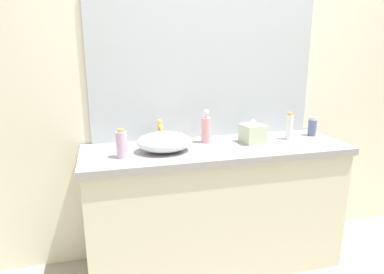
{
  "coord_description": "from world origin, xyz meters",
  "views": [
    {
      "loc": [
        -0.79,
        -1.57,
        1.48
      ],
      "look_at": [
        -0.28,
        0.4,
        0.94
      ],
      "focal_mm": 31.99,
      "sensor_mm": 36.0,
      "label": 1
    }
  ],
  "objects": [
    {
      "name": "bathroom_wall_rear",
      "position": [
        0.0,
        0.73,
        1.3
      ],
      "size": [
        6.0,
        0.06,
        2.6
      ],
      "primitive_type": "cube",
      "color": "silver",
      "rests_on": "ground"
    },
    {
      "name": "vanity_counter",
      "position": [
        -0.11,
        0.42,
        0.43
      ],
      "size": [
        1.7,
        0.54,
        0.86
      ],
      "color": "beige",
      "rests_on": "ground"
    },
    {
      "name": "wall_mirror_panel",
      "position": [
        -0.11,
        0.69,
        1.34
      ],
      "size": [
        1.56,
        0.01,
        0.96
      ],
      "primitive_type": "cube",
      "color": "#B2BCC6",
      "rests_on": "vanity_counter"
    },
    {
      "name": "sink_basin",
      "position": [
        -0.45,
        0.41,
        0.92
      ],
      "size": [
        0.34,
        0.27,
        0.12
      ],
      "primitive_type": "ellipsoid",
      "color": "silver",
      "rests_on": "vanity_counter"
    },
    {
      "name": "faucet",
      "position": [
        -0.45,
        0.56,
        0.95
      ],
      "size": [
        0.03,
        0.13,
        0.16
      ],
      "color": "gold",
      "rests_on": "vanity_counter"
    },
    {
      "name": "soap_dispenser",
      "position": [
        -0.15,
        0.53,
        0.95
      ],
      "size": [
        0.06,
        0.06,
        0.22
      ],
      "color": "pink",
      "rests_on": "vanity_counter"
    },
    {
      "name": "lotion_bottle",
      "position": [
        0.43,
        0.47,
        0.95
      ],
      "size": [
        0.05,
        0.05,
        0.19
      ],
      "color": "white",
      "rests_on": "vanity_counter"
    },
    {
      "name": "perfume_bottle",
      "position": [
        -0.71,
        0.35,
        0.94
      ],
      "size": [
        0.06,
        0.06,
        0.17
      ],
      "color": "#CEAAD1",
      "rests_on": "vanity_counter"
    },
    {
      "name": "spray_can",
      "position": [
        0.64,
        0.52,
        0.92
      ],
      "size": [
        0.06,
        0.06,
        0.14
      ],
      "color": "slate",
      "rests_on": "vanity_counter"
    },
    {
      "name": "tissue_box",
      "position": [
        0.15,
        0.46,
        0.93
      ],
      "size": [
        0.16,
        0.16,
        0.16
      ],
      "color": "beige",
      "rests_on": "vanity_counter"
    }
  ]
}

